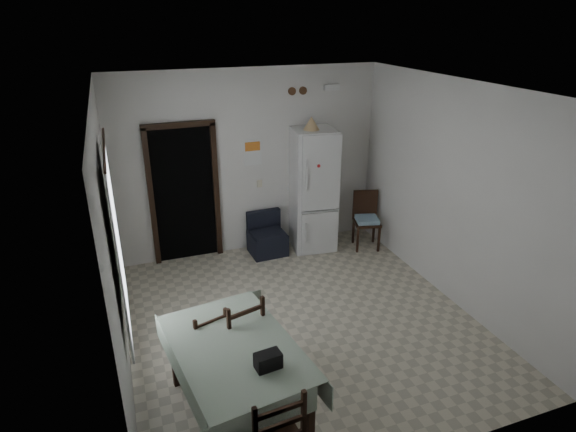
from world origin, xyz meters
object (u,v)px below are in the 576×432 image
(dining_table, at_px, (236,381))
(corner_chair, at_px, (367,221))
(fridge, at_px, (312,190))
(navy_seat, at_px, (267,234))
(dining_chair_far_left, at_px, (205,344))
(dining_chair_far_right, at_px, (238,337))

(dining_table, bearing_deg, corner_chair, 35.91)
(fridge, distance_m, corner_chair, 1.04)
(navy_seat, bearing_deg, corner_chair, -14.60)
(corner_chair, distance_m, dining_chair_far_left, 3.82)
(corner_chair, height_order, dining_table, corner_chair)
(dining_chair_far_left, distance_m, dining_chair_far_right, 0.35)
(fridge, distance_m, dining_chair_far_right, 3.33)
(dining_chair_far_right, bearing_deg, corner_chair, -155.26)
(navy_seat, height_order, dining_table, dining_table)
(navy_seat, xyz_separation_m, dining_table, (-1.32, -3.17, 0.07))
(navy_seat, height_order, dining_chair_far_right, dining_chair_far_right)
(navy_seat, distance_m, dining_table, 3.43)
(dining_chair_far_left, bearing_deg, dining_chair_far_right, 147.73)
(dining_chair_far_left, bearing_deg, fridge, -148.95)
(dining_chair_far_right, bearing_deg, navy_seat, -128.78)
(fridge, relative_size, dining_chair_far_left, 2.18)
(dining_table, bearing_deg, dining_chair_far_left, 98.65)
(corner_chair, bearing_deg, fridge, 172.66)
(corner_chair, bearing_deg, dining_chair_far_right, -124.68)
(fridge, xyz_separation_m, dining_chair_far_left, (-2.27, -2.57, -0.54))
(fridge, relative_size, corner_chair, 2.11)
(fridge, xyz_separation_m, navy_seat, (-0.77, 0.00, -0.66))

